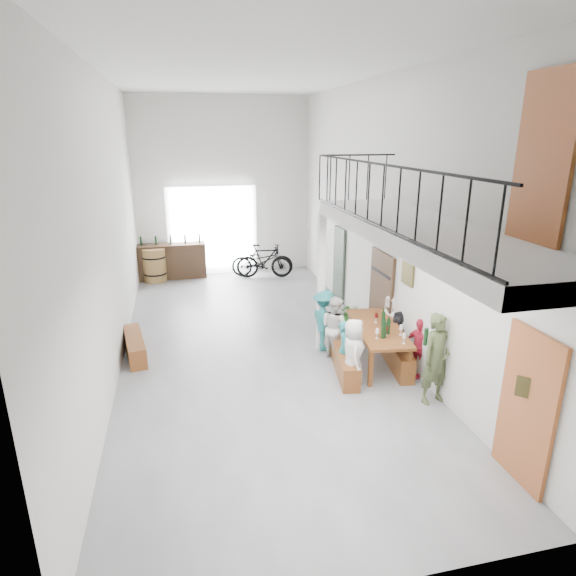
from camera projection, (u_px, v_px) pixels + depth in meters
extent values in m
plane|color=slate|center=(256.00, 346.00, 10.39)|extent=(12.00, 12.00, 0.00)
plane|color=silver|center=(223.00, 187.00, 15.11)|extent=(5.50, 0.00, 5.50)
plane|color=silver|center=(366.00, 340.00, 3.98)|extent=(5.50, 0.00, 5.50)
plane|color=silver|center=(107.00, 225.00, 8.96)|extent=(0.00, 12.00, 12.00)
plane|color=silver|center=(382.00, 214.00, 10.13)|extent=(0.00, 12.00, 12.00)
plane|color=white|center=(250.00, 68.00, 8.70)|extent=(12.00, 12.00, 0.00)
cube|color=white|center=(213.00, 231.00, 15.38)|extent=(2.80, 0.08, 2.80)
cube|color=#984D27|center=(527.00, 409.00, 6.10)|extent=(0.06, 0.95, 2.10)
cube|color=#3D2717|center=(381.00, 297.00, 10.38)|extent=(0.06, 1.10, 2.00)
cube|color=#323D32|center=(339.00, 264.00, 12.97)|extent=(0.06, 0.80, 2.00)
cube|color=#984D27|center=(544.00, 159.00, 5.53)|extent=(0.06, 0.90, 1.95)
cube|color=#453E1B|center=(408.00, 271.00, 9.09)|extent=(0.04, 0.45, 0.55)
cylinder|color=white|center=(359.00, 221.00, 11.34)|extent=(0.04, 0.28, 0.28)
cube|color=silver|center=(425.00, 234.00, 6.92)|extent=(1.50, 5.60, 0.25)
cube|color=black|center=(381.00, 164.00, 6.47)|extent=(0.03, 5.60, 0.03)
cube|color=black|center=(378.00, 225.00, 6.72)|extent=(0.03, 5.60, 0.03)
cube|color=black|center=(358.00, 155.00, 9.20)|extent=(1.50, 0.03, 0.03)
cube|color=silver|center=(321.00, 284.00, 9.81)|extent=(0.14, 0.14, 2.88)
cube|color=brown|center=(378.00, 328.00, 9.36)|extent=(1.11, 2.14, 0.06)
cube|color=brown|center=(371.00, 368.00, 8.62)|extent=(0.07, 0.07, 0.73)
cube|color=brown|center=(409.00, 366.00, 8.68)|extent=(0.07, 0.07, 0.73)
cube|color=brown|center=(350.00, 330.00, 10.28)|extent=(0.07, 0.07, 0.73)
cube|color=brown|center=(382.00, 329.00, 10.34)|extent=(0.07, 0.07, 0.73)
cube|color=brown|center=(343.00, 357.00, 9.34)|extent=(0.64, 2.00, 0.45)
cube|color=brown|center=(392.00, 349.00, 9.68)|extent=(0.60, 2.15, 0.49)
cylinder|color=black|center=(385.00, 328.00, 8.83)|extent=(0.07, 0.07, 0.35)
cylinder|color=black|center=(389.00, 325.00, 8.98)|extent=(0.07, 0.07, 0.35)
cylinder|color=black|center=(384.00, 324.00, 9.03)|extent=(0.07, 0.07, 0.35)
cylinder|color=black|center=(383.00, 329.00, 8.79)|extent=(0.07, 0.07, 0.35)
cylinder|color=black|center=(383.00, 317.00, 9.36)|extent=(0.07, 0.07, 0.35)
cube|color=brown|center=(135.00, 346.00, 9.88)|extent=(0.57, 1.54, 0.42)
cylinder|color=olive|center=(155.00, 265.00, 14.76)|extent=(0.69, 0.69, 1.03)
cylinder|color=black|center=(155.00, 273.00, 14.84)|extent=(0.70, 0.70, 0.05)
cylinder|color=black|center=(154.00, 257.00, 14.68)|extent=(0.70, 0.70, 0.05)
cube|color=#3D2717|center=(172.00, 261.00, 15.09)|extent=(2.08, 0.61, 1.09)
cylinder|color=black|center=(141.00, 241.00, 14.71)|extent=(0.06, 0.06, 0.28)
cylinder|color=black|center=(156.00, 241.00, 14.76)|extent=(0.06, 0.06, 0.28)
cylinder|color=black|center=(170.00, 240.00, 14.89)|extent=(0.06, 0.06, 0.28)
cylinder|color=black|center=(185.00, 239.00, 14.96)|extent=(0.06, 0.06, 0.28)
cylinder|color=black|center=(199.00, 238.00, 15.06)|extent=(0.06, 0.06, 0.28)
imported|color=silver|center=(353.00, 353.00, 8.58)|extent=(0.54, 0.70, 1.28)
imported|color=#247678|center=(344.00, 348.00, 9.03)|extent=(0.36, 0.45, 1.07)
imported|color=silver|center=(335.00, 327.00, 9.69)|extent=(0.68, 0.76, 1.30)
imported|color=#247678|center=(324.00, 320.00, 10.03)|extent=(0.57, 0.90, 1.33)
imported|color=red|center=(419.00, 348.00, 8.94)|extent=(0.47, 0.73, 1.15)
imported|color=black|center=(398.00, 335.00, 9.69)|extent=(0.42, 0.96, 1.00)
imported|color=silver|center=(391.00, 322.00, 10.11)|extent=(0.55, 0.68, 1.20)
imported|color=#3F4A29|center=(437.00, 359.00, 8.01)|extent=(0.65, 0.50, 1.59)
imported|color=#1E5318|center=(349.00, 312.00, 11.68)|extent=(0.43, 0.38, 0.46)
imported|color=black|center=(262.00, 261.00, 15.23)|extent=(2.02, 1.15, 1.00)
imported|color=black|center=(265.00, 261.00, 15.16)|extent=(1.83, 0.72, 1.07)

